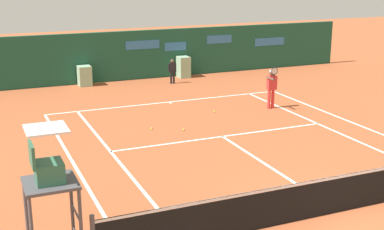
{
  "coord_description": "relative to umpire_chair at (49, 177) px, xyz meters",
  "views": [
    {
      "loc": [
        -7.89,
        -9.41,
        5.73
      ],
      "look_at": [
        -1.01,
        6.76,
        0.8
      ],
      "focal_mm": 49.73,
      "sensor_mm": 36.0,
      "label": 1
    }
  ],
  "objects": [
    {
      "name": "ground_plane",
      "position": [
        6.71,
        0.29,
        -1.86
      ],
      "size": [
        80.0,
        80.0,
        0.01
      ],
      "color": "#A8512D"
    },
    {
      "name": "tennis_net",
      "position": [
        6.71,
        -0.29,
        -1.36
      ],
      "size": [
        12.1,
        0.1,
        1.07
      ],
      "color": "#4C4C51",
      "rests_on": "ground_plane"
    },
    {
      "name": "sponsor_back_wall",
      "position": [
        6.73,
        16.68,
        -0.64
      ],
      "size": [
        25.0,
        1.02,
        2.54
      ],
      "color": "#194C38",
      "rests_on": "ground_plane"
    },
    {
      "name": "umpire_chair",
      "position": [
        0.0,
        0.0,
        0.0
      ],
      "size": [
        1.0,
        1.0,
        2.85
      ],
      "rotation": [
        0.0,
        0.0,
        -1.57
      ],
      "color": "#47474C",
      "rests_on": "ground_plane"
    },
    {
      "name": "player_on_baseline",
      "position": [
        10.26,
        8.75,
        -0.89
      ],
      "size": [
        0.65,
        0.68,
        1.85
      ],
      "rotation": [
        0.0,
        0.0,
        3.14
      ],
      "color": "red",
      "rests_on": "ground_plane"
    },
    {
      "name": "ball_kid_left_post",
      "position": [
        8.23,
        14.93,
        -1.16
      ],
      "size": [
        0.41,
        0.2,
        1.23
      ],
      "rotation": [
        0.0,
        0.0,
        3.0
      ],
      "color": "black",
      "rests_on": "ground_plane"
    },
    {
      "name": "tennis_ball_near_service_line",
      "position": [
        5.73,
        7.3,
        -1.83
      ],
      "size": [
        0.07,
        0.07,
        0.07
      ],
      "primitive_type": "sphere",
      "color": "#CCE033",
      "rests_on": "ground_plane"
    },
    {
      "name": "tennis_ball_by_sideline",
      "position": [
        4.71,
        7.89,
        -1.83
      ],
      "size": [
        0.07,
        0.07,
        0.07
      ],
      "primitive_type": "sphere",
      "color": "#CCE033",
      "rests_on": "ground_plane"
    },
    {
      "name": "tennis_ball_mid_court",
      "position": [
        7.82,
        9.12,
        -1.83
      ],
      "size": [
        0.07,
        0.07,
        0.07
      ],
      "primitive_type": "sphere",
      "color": "#CCE033",
      "rests_on": "ground_plane"
    }
  ]
}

